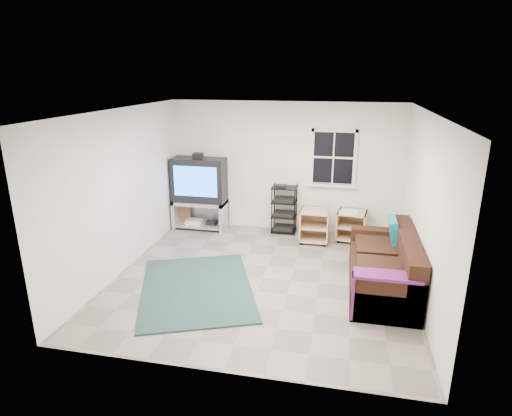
% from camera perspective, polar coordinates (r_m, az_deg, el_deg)
% --- Properties ---
extents(room, '(4.60, 4.62, 4.60)m').
position_cam_1_polar(room, '(8.47, 10.25, 6.15)').
color(room, gray).
rests_on(room, ground).
extents(tv_unit, '(1.08, 0.54, 1.59)m').
position_cam_1_polar(tv_unit, '(8.83, -7.54, 2.73)').
color(tv_unit, '#A6A6AE').
rests_on(tv_unit, ground).
extents(av_rack, '(0.50, 0.36, 0.99)m').
position_cam_1_polar(av_rack, '(8.65, 3.76, -0.55)').
color(av_rack, black).
rests_on(av_rack, ground).
extents(side_table_left, '(0.54, 0.54, 0.63)m').
position_cam_1_polar(side_table_left, '(8.30, 7.82, -2.15)').
color(side_table_left, '#D7AC84').
rests_on(side_table_left, ground).
extents(side_table_right, '(0.59, 0.59, 0.61)m').
position_cam_1_polar(side_table_right, '(8.47, 12.63, -2.00)').
color(side_table_right, '#D7AC84').
rests_on(side_table_right, ground).
extents(sofa, '(0.92, 2.07, 0.95)m').
position_cam_1_polar(sofa, '(6.70, 16.84, -7.76)').
color(sofa, black).
rests_on(sofa, ground).
extents(shag_rug, '(2.31, 2.65, 0.03)m').
position_cam_1_polar(shag_rug, '(6.63, -7.89, -10.53)').
color(shag_rug, black).
rests_on(shag_rug, ground).
extents(paper_bag, '(0.35, 0.27, 0.43)m').
position_cam_1_polar(paper_bag, '(9.29, -9.66, -0.84)').
color(paper_bag, brown).
rests_on(paper_bag, ground).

